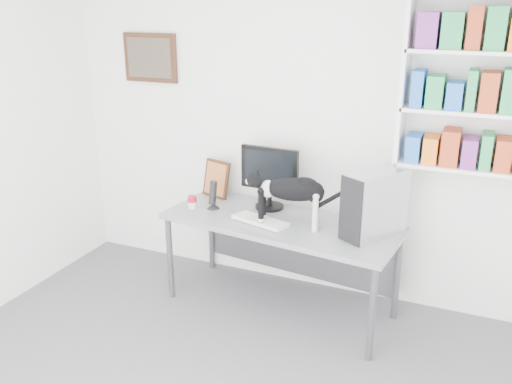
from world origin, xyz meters
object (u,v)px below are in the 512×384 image
Objects in this scene: keyboard at (260,221)px; pc_tower at (375,204)px; desk at (279,265)px; soup_can at (192,202)px; leaning_print at (216,178)px; monitor at (270,177)px; speaker at (213,194)px; bookshelf at (480,82)px; cat at (291,202)px.

keyboard is 0.87m from pc_tower.
soup_can is (-0.76, -0.03, 0.43)m from desk.
leaning_print reaches higher than soup_can.
speaker is at bearing -151.67° from monitor.
desk is 0.95m from leaning_print.
monitor is (-1.48, -0.11, -0.83)m from bookshelf.
leaning_print is (-2.00, -0.03, -0.92)m from bookshelf.
monitor is 0.44m from cat.
keyboard is 1.83× the size of speaker.
monitor is 0.67m from soup_can.
soup_can is (-2.06, -0.37, -1.04)m from bookshelf.
leaning_print is (-1.42, 0.30, -0.08)m from pc_tower.
cat is (0.12, -0.09, 0.58)m from desk.
bookshelf is 3.76× the size of leaning_print.
pc_tower is 0.73× the size of cat.
desk is at bearing 52.62° from keyboard.
speaker is 0.37× the size of cat.
soup_can is at bearing 166.32° from cat.
cat is (-1.18, -0.43, -0.88)m from bookshelf.
monitor is at bearing -163.65° from pc_tower.
cat is at bearing -4.18° from soup_can.
pc_tower is (0.71, 0.01, 0.62)m from desk.
bookshelf is 1.08m from pc_tower.
desk is 4.11× the size of keyboard.
monitor is at bearing 135.12° from desk.
pc_tower is at bearing 22.73° from keyboard.
cat is (0.71, -0.12, 0.08)m from speaker.
monitor reaches higher than pc_tower.
speaker reaches higher than soup_can.
cat reaches higher than desk.
monitor reaches higher than desk.
speaker is 0.73m from cat.
pc_tower is 1.45m from leaning_print.
leaning_print is (-0.71, 0.31, 0.55)m from desk.
desk is at bearing -7.00° from leaning_print.
cat is (0.30, -0.32, -0.06)m from monitor.
bookshelf is 2.79× the size of keyboard.
speaker is at bearing -179.73° from keyboard.
keyboard reaches higher than desk.
pc_tower is (0.84, 0.11, 0.22)m from keyboard.
keyboard is 0.31m from cat.
speaker is 2.33× the size of soup_can.
pc_tower is at bearing 1.37° from soup_can.
keyboard is 4.25× the size of soup_can.
desk is 0.71m from monitor.
speaker reaches higher than keyboard.
speaker is (-0.47, 0.13, 0.10)m from keyboard.
soup_can is (-0.05, -0.34, -0.11)m from leaning_print.
bookshelf is at bearing 10.53° from cat.
bookshelf is at bearing 7.76° from monitor.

